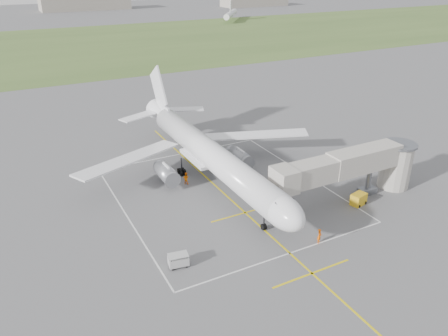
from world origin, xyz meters
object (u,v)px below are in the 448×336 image
baggage_cart (178,260)px  ramp_worker_nose (319,236)px  ramp_worker_wing (186,178)px  gpu_unit (359,199)px  airliner (209,153)px  jet_bridge (359,166)px

baggage_cart → ramp_worker_nose: size_ratio=1.25×
baggage_cart → ramp_worker_wing: 19.54m
gpu_unit → ramp_worker_wing: size_ratio=1.30×
ramp_worker_nose → baggage_cart: bearing=134.1°
gpu_unit → ramp_worker_nose: 11.46m
airliner → jet_bridge: 21.22m
baggage_cart → jet_bridge: bearing=14.9°
airliner → jet_bridge: (15.72, -14.25, 0.35)m
jet_bridge → ramp_worker_wing: (-19.27, 14.82, -3.83)m
airliner → ramp_worker_nose: airliner is taller
jet_bridge → ramp_worker_wing: size_ratio=12.78×
gpu_unit → ramp_worker_nose: ramp_worker_nose is taller
gpu_unit → baggage_cart: size_ratio=1.03×
ramp_worker_wing → baggage_cart: bearing=112.0°
airliner → jet_bridge: airliner is taller
jet_bridge → baggage_cart: (-27.74, -2.80, -3.98)m
jet_bridge → baggage_cart: size_ratio=10.09×
gpu_unit → ramp_worker_wing: bearing=124.4°
airliner → baggage_cart: (-12.02, -17.05, -3.63)m
ramp_worker_nose → jet_bridge: bearing=-4.4°
gpu_unit → baggage_cart: bearing=168.9°
airliner → gpu_unit: bearing=-47.4°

